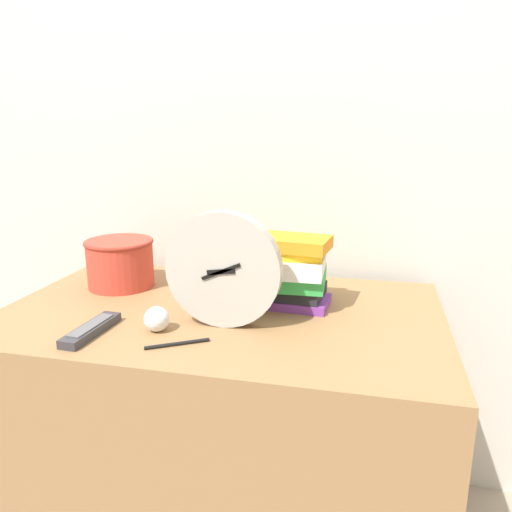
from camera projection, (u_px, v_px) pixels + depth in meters
name	position (u px, v px, depth m)	size (l,w,h in m)	color
wall_back	(258.00, 118.00, 1.56)	(6.00, 0.04, 2.40)	beige
desk	(223.00, 431.00, 1.38)	(1.12, 0.69, 0.72)	olive
desk_clock	(223.00, 270.00, 1.15)	(0.28, 0.04, 0.28)	#B7B2A8
book_stack	(285.00, 270.00, 1.30)	(0.25, 0.20, 0.19)	#7A3899
basket	(120.00, 261.00, 1.46)	(0.20, 0.20, 0.14)	#C63D2D
tv_remote	(91.00, 329.00, 1.14)	(0.06, 0.19, 0.02)	#333338
crumpled_paper_ball	(157.00, 319.00, 1.15)	(0.06, 0.06, 0.06)	white
pen	(177.00, 344.00, 1.08)	(0.12, 0.08, 0.01)	black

